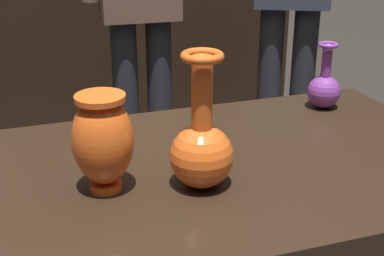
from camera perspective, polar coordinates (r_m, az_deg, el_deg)
back_display_shelf at (r=3.24m, az=-12.91°, el=7.86°), size 2.60×0.40×0.99m
vase_centerpiece at (r=0.99m, az=1.00°, el=-1.87°), size 0.12×0.12×0.25m
vase_tall_behind at (r=0.98m, az=-9.21°, el=-1.21°), size 0.11×0.11×0.18m
vase_left_accent at (r=1.43m, az=13.50°, el=4.07°), size 0.08×0.08×0.17m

